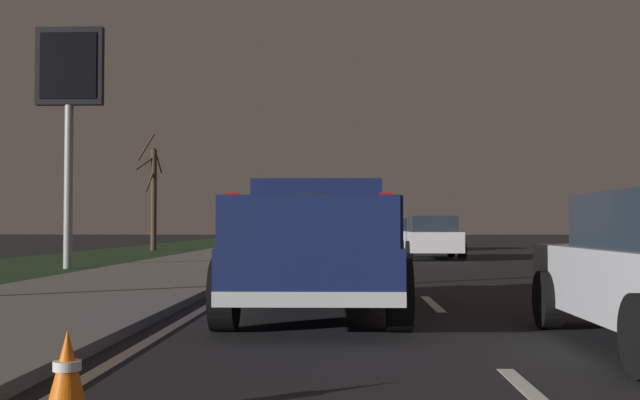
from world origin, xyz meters
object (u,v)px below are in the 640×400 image
at_px(pickup_truck, 316,242).
at_px(gas_price_sign, 69,87).
at_px(bare_tree_far, 153,195).
at_px(sedan_white, 431,237).
at_px(traffic_cone_near, 67,378).
at_px(sedan_blue, 405,234).

bearing_deg(pickup_truck, gas_price_sign, 34.41).
height_order(gas_price_sign, bare_tree_far, gas_price_sign).
height_order(sedan_white, gas_price_sign, gas_price_sign).
distance_m(pickup_truck, sedan_white, 17.66).
distance_m(sedan_white, traffic_cone_near, 23.84).
bearing_deg(sedan_blue, traffic_cone_near, 172.19).
bearing_deg(pickup_truck, bare_tree_far, 18.57).
height_order(gas_price_sign, traffic_cone_near, gas_price_sign).
relative_size(sedan_blue, gas_price_sign, 0.65).
xyz_separation_m(pickup_truck, gas_price_sign, (10.73, 7.35, 4.12)).
relative_size(sedan_white, bare_tree_far, 0.78).
bearing_deg(bare_tree_far, sedan_blue, -85.57).
xyz_separation_m(pickup_truck, sedan_blue, (27.29, -3.29, -0.20)).
bearing_deg(bare_tree_far, gas_price_sign, -174.52).
bearing_deg(traffic_cone_near, pickup_truck, -11.97).
bearing_deg(sedan_white, traffic_cone_near, 168.44).
xyz_separation_m(sedan_blue, bare_tree_far, (-0.94, 12.15, 1.87)).
height_order(sedan_blue, gas_price_sign, gas_price_sign).
xyz_separation_m(pickup_truck, traffic_cone_near, (-6.05, 1.28, -0.70)).
xyz_separation_m(gas_price_sign, traffic_cone_near, (-16.78, -6.07, -4.81)).
distance_m(pickup_truck, traffic_cone_near, 6.22).
distance_m(gas_price_sign, bare_tree_far, 15.88).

